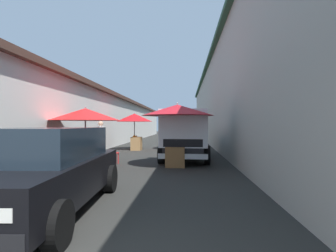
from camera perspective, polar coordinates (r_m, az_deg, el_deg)
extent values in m
plane|color=#282826|center=(15.28, -1.89, -5.40)|extent=(90.00, 90.00, 0.00)
cube|color=silver|center=(19.30, -21.74, 0.89)|extent=(49.50, 7.00, 3.45)
cube|color=#4C3328|center=(19.41, -21.75, 6.34)|extent=(49.80, 7.50, 0.24)
cube|color=#A39E93|center=(18.21, 20.86, 5.01)|extent=(49.50, 7.00, 6.04)
cube|color=#284C38|center=(18.74, 20.88, 14.63)|extent=(49.80, 7.50, 0.24)
cylinder|color=#9E9EA3|center=(9.16, 2.13, -2.15)|extent=(0.06, 0.06, 2.24)
cone|color=red|center=(9.17, 2.13, 3.60)|extent=(2.58, 2.58, 0.40)
sphere|color=#9E9EA3|center=(9.19, 2.13, 5.09)|extent=(0.07, 0.07, 0.07)
cube|color=olive|center=(9.31, 1.65, -6.80)|extent=(0.87, 0.68, 0.72)
sphere|color=orange|center=(9.24, 0.61, -4.34)|extent=(0.09, 0.09, 0.09)
sphere|color=orange|center=(9.20, 0.29, -4.35)|extent=(0.09, 0.09, 0.09)
sphere|color=orange|center=(9.38, 0.36, -4.27)|extent=(0.09, 0.09, 0.09)
sphere|color=orange|center=(9.50, 1.19, -3.88)|extent=(0.09, 0.09, 0.09)
cylinder|color=#9E9EA3|center=(9.87, -18.02, -2.34)|extent=(0.06, 0.06, 2.12)
cone|color=red|center=(9.87, -18.03, 2.51)|extent=(2.55, 2.55, 0.45)
sphere|color=#9E9EA3|center=(9.88, -18.03, 4.05)|extent=(0.07, 0.07, 0.07)
cube|color=olive|center=(10.15, -17.74, -6.03)|extent=(0.95, 0.66, 0.79)
sphere|color=orange|center=(10.22, -18.66, -3.22)|extent=(0.09, 0.09, 0.09)
sphere|color=orange|center=(9.82, -17.54, -3.68)|extent=(0.09, 0.09, 0.09)
sphere|color=orange|center=(10.36, -16.51, -3.47)|extent=(0.09, 0.09, 0.09)
sphere|color=orange|center=(10.14, -17.64, -3.55)|extent=(0.09, 0.09, 0.09)
cylinder|color=#9E9EA3|center=(15.43, -7.53, -1.28)|extent=(0.06, 0.06, 2.18)
cone|color=red|center=(15.43, -7.53, 1.89)|extent=(2.17, 2.17, 0.48)
sphere|color=#9E9EA3|center=(15.44, -7.53, 2.92)|extent=(0.07, 0.07, 0.07)
cube|color=#9E7547|center=(15.31, -7.07, -3.92)|extent=(0.75, 0.57, 0.78)
sphere|color=orange|center=(15.14, -7.15, -2.32)|extent=(0.09, 0.09, 0.09)
sphere|color=orange|center=(15.07, -7.72, -2.33)|extent=(0.09, 0.09, 0.09)
sphere|color=orange|center=(15.11, -7.47, -2.33)|extent=(0.09, 0.09, 0.09)
sphere|color=orange|center=(15.53, -7.11, -2.26)|extent=(0.09, 0.09, 0.09)
sphere|color=orange|center=(15.30, -7.56, -2.09)|extent=(0.09, 0.09, 0.09)
cylinder|color=#9E9EA3|center=(15.52, 2.61, -1.37)|extent=(0.06, 0.06, 2.13)
cone|color=red|center=(15.52, 2.61, 1.97)|extent=(2.14, 2.14, 0.33)
sphere|color=#9E9EA3|center=(15.53, 2.61, 2.71)|extent=(0.07, 0.07, 0.07)
cube|color=brown|center=(15.43, 1.93, -3.90)|extent=(0.97, 0.73, 0.77)
sphere|color=orange|center=(15.40, 1.98, -2.30)|extent=(0.09, 0.09, 0.09)
sphere|color=orange|center=(15.63, 2.76, -2.26)|extent=(0.09, 0.09, 0.09)
sphere|color=orange|center=(15.44, 2.85, -2.29)|extent=(0.09, 0.09, 0.09)
sphere|color=orange|center=(15.40, 1.34, -2.30)|extent=(0.09, 0.09, 0.09)
sphere|color=orange|center=(15.08, 2.21, -2.35)|extent=(0.09, 0.09, 0.09)
sphere|color=orange|center=(15.69, 1.16, -2.05)|extent=(0.09, 0.09, 0.09)
cube|color=black|center=(4.99, -26.30, -10.55)|extent=(3.99, 1.95, 0.64)
cube|color=#19232D|center=(5.05, -25.54, -3.56)|extent=(2.42, 1.65, 0.56)
cube|color=silver|center=(3.06, -33.23, -16.34)|extent=(0.07, 0.24, 0.14)
cylinder|color=black|center=(3.54, -23.46, -19.62)|extent=(0.61, 0.23, 0.60)
cylinder|color=black|center=(5.98, -12.79, -11.37)|extent=(0.61, 0.23, 0.60)
cylinder|color=black|center=(6.59, -27.75, -10.31)|extent=(0.61, 0.23, 0.60)
cube|color=black|center=(11.40, 4.09, -4.80)|extent=(4.87, 1.71, 0.36)
cube|color=silver|center=(9.73, 3.62, -0.48)|extent=(1.62, 1.82, 1.40)
cube|color=#19232D|center=(8.99, 3.35, 0.58)|extent=(0.13, 1.47, 0.63)
cube|color=#19232D|center=(9.73, 3.62, 0.55)|extent=(1.13, 1.82, 0.45)
cube|color=black|center=(9.00, 3.35, -3.85)|extent=(0.13, 1.40, 0.28)
cube|color=silver|center=(8.97, 3.32, -6.82)|extent=(0.21, 1.75, 0.18)
cube|color=gray|center=(12.18, 8.16, -2.45)|extent=(3.16, 0.22, 0.50)
cube|color=gray|center=(12.25, 0.44, -2.43)|extent=(3.16, 0.22, 0.50)
cube|color=gray|center=(13.74, 4.58, -2.15)|extent=(0.14, 1.65, 0.50)
cylinder|color=black|center=(9.78, 8.78, -6.47)|extent=(0.73, 0.26, 0.72)
cylinder|color=black|center=(9.88, -1.48, -6.39)|extent=(0.73, 0.26, 0.72)
cylinder|color=black|center=(12.84, 8.33, -4.86)|extent=(0.73, 0.26, 0.72)
cylinder|color=black|center=(12.91, 0.52, -4.83)|extent=(0.73, 0.26, 0.72)
cylinder|color=#232328|center=(11.86, -14.75, -5.03)|extent=(0.14, 0.14, 0.83)
cylinder|color=#232328|center=(12.02, -14.91, -4.96)|extent=(0.14, 0.14, 0.83)
cube|color=white|center=(11.89, -14.84, -1.51)|extent=(0.52, 0.41, 0.62)
sphere|color=tan|center=(11.89, -14.84, 0.53)|extent=(0.23, 0.23, 0.23)
cylinder|color=white|center=(11.61, -14.56, -1.40)|extent=(0.08, 0.08, 0.56)
cylinder|color=white|center=(12.18, -15.10, -1.33)|extent=(0.08, 0.08, 0.56)
cylinder|color=black|center=(9.06, -19.38, -7.91)|extent=(0.45, 0.21, 0.44)
cylinder|color=black|center=(8.15, -25.06, -8.84)|extent=(0.45, 0.23, 0.44)
cube|color=black|center=(8.55, -22.29, -8.06)|extent=(0.94, 0.52, 0.08)
ellipsoid|color=black|center=(8.29, -23.70, -5.75)|extent=(0.61, 0.41, 0.20)
cube|color=black|center=(8.97, -19.59, -5.10)|extent=(0.22, 0.35, 0.56)
cylinder|color=silver|center=(8.91, -19.88, -4.49)|extent=(0.28, 0.13, 0.68)
cylinder|color=black|center=(8.82, -20.21, -2.26)|extent=(0.54, 0.19, 0.04)
cylinder|color=red|center=(10.10, -11.73, -5.91)|extent=(0.30, 0.30, 0.03)
cylinder|color=red|center=(10.24, -11.56, -7.01)|extent=(0.04, 0.04, 0.42)
cylinder|color=red|center=(10.16, -12.34, -7.07)|extent=(0.04, 0.04, 0.42)
cylinder|color=red|center=(10.02, -11.90, -7.17)|extent=(0.04, 0.04, 0.42)
cylinder|color=red|center=(10.10, -11.11, -7.11)|extent=(0.04, 0.04, 0.42)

